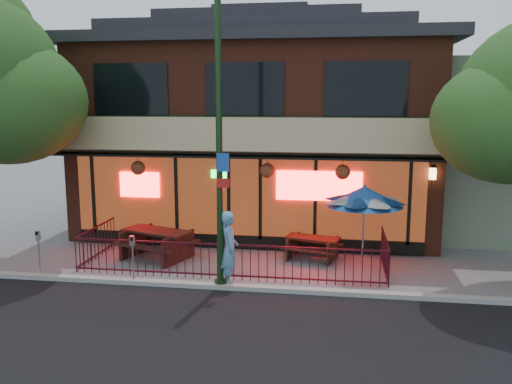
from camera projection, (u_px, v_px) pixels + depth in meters
ground at (224, 282)px, 14.12m from camera, size 80.00×80.00×0.00m
curb at (220, 286)px, 13.62m from camera, size 80.00×0.25×0.12m
restaurant_building at (262, 114)px, 20.34m from camera, size 12.96×9.49×8.05m
neighbor_building at (508, 146)px, 19.76m from camera, size 6.00×7.00×6.00m
patio_fence at (228, 253)px, 14.50m from camera, size 8.44×2.62×1.00m
street_light at (219, 164)px, 13.18m from camera, size 0.43×0.32×7.00m
picnic_table_left at (157, 240)px, 16.08m from camera, size 2.47×2.18×0.88m
picnic_table_right at (312, 245)px, 16.05m from camera, size 1.83×1.57×0.67m
patio_umbrella at (364, 196)px, 14.90m from camera, size 2.12×2.12×2.43m
pedestrian at (229, 249)px, 13.62m from camera, size 0.67×0.83×1.96m
parking_meter_near at (133, 251)px, 13.84m from camera, size 0.13×0.12×1.27m
parking_meter_far at (39, 246)px, 14.31m from camera, size 0.14×0.13×1.30m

